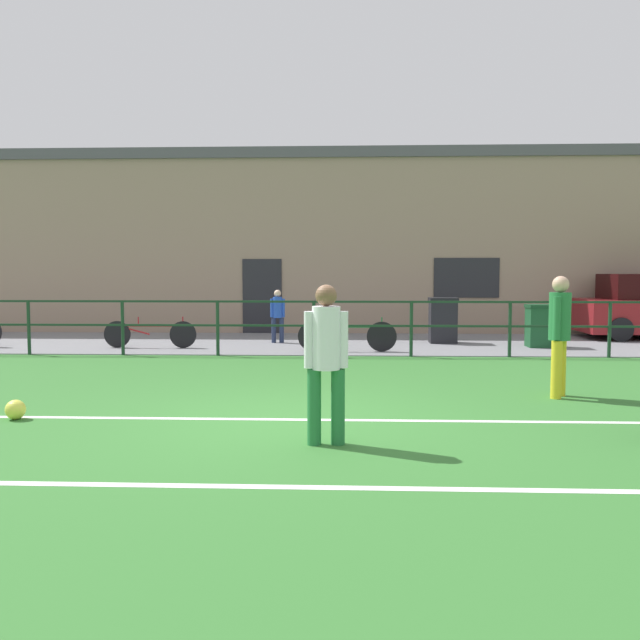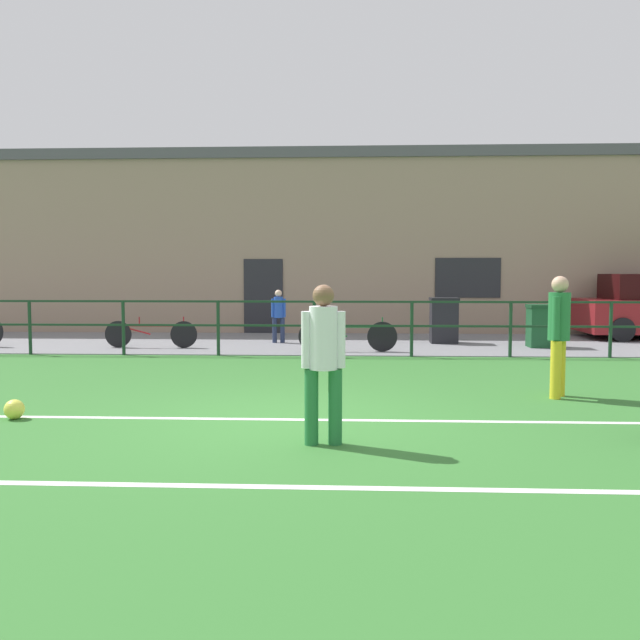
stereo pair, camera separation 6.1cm
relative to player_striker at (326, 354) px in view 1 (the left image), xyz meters
The scene contains 14 objects.
ground 1.51m from the player_striker, 114.13° to the left, with size 60.00×44.00×0.04m, color #33702D.
field_line_touchline 1.52m from the player_striker, 113.59° to the left, with size 36.00×0.11×0.00m, color white.
field_line_hash 1.71m from the player_striker, 109.71° to the right, with size 36.00×0.11×0.00m, color white.
pavement_strip 9.64m from the player_striker, 92.90° to the left, with size 48.00×5.00×0.02m, color slate.
perimeter_fence 7.10m from the player_striker, 93.92° to the left, with size 36.07×0.07×1.15m.
clubhouse_facade 13.40m from the player_striker, 92.09° to the left, with size 28.00×2.56×5.20m.
player_striker is the anchor object (origin of this frame).
player_winger 4.13m from the player_striker, 40.63° to the left, with size 0.29×0.41×1.68m.
soccer_ball_match 3.91m from the player_striker, 165.01° to the left, with size 0.23×0.23×0.23m, color #E5E04C.
spectator_child 9.62m from the player_striker, 98.93° to the left, with size 0.35×0.23×1.29m.
bicycle_parked_0 9.34m from the player_striker, 117.30° to the left, with size 2.12×0.04×0.71m.
bicycle_parked_2 7.80m from the player_striker, 88.56° to the left, with size 2.14×0.04×0.74m.
trash_bin_0 9.97m from the player_striker, 62.24° to the left, with size 0.66×0.56×0.98m.
trash_bin_1 9.96m from the player_striker, 75.36° to the left, with size 0.67×0.57×1.10m.
Camera 1 is at (0.70, -7.71, 1.73)m, focal length 37.53 mm.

